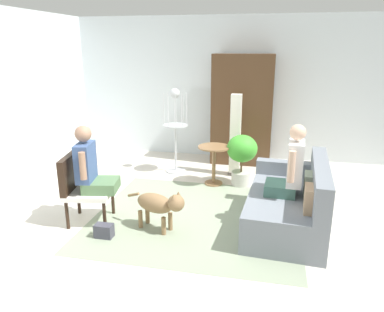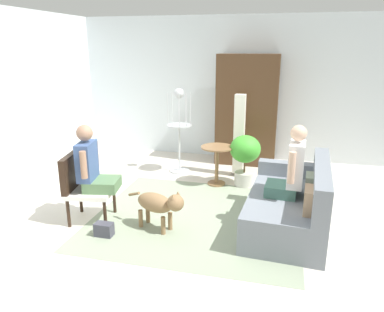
# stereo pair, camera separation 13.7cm
# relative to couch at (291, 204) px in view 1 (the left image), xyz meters

# --- Properties ---
(ground_plane) EXTENTS (7.32, 7.32, 0.00)m
(ground_plane) POSITION_rel_couch_xyz_m (-1.29, -0.04, -0.31)
(ground_plane) COLOR beige
(back_wall) EXTENTS (6.69, 0.12, 2.81)m
(back_wall) POSITION_rel_couch_xyz_m (-1.29, 3.07, 1.09)
(back_wall) COLOR silver
(back_wall) RESTS_ON ground
(area_rug) EXTENTS (2.71, 2.54, 0.01)m
(area_rug) POSITION_rel_couch_xyz_m (-1.22, 0.02, -0.30)
(area_rug) COLOR gray
(area_rug) RESTS_ON ground
(couch) EXTENTS (1.04, 1.73, 0.87)m
(couch) POSITION_rel_couch_xyz_m (0.00, 0.00, 0.00)
(couch) COLOR slate
(couch) RESTS_ON ground
(armchair) EXTENTS (0.66, 0.65, 0.89)m
(armchair) POSITION_rel_couch_xyz_m (-2.67, -0.40, 0.21)
(armchair) COLOR black
(armchair) RESTS_ON ground
(person_on_couch) EXTENTS (0.46, 0.54, 0.89)m
(person_on_couch) POSITION_rel_couch_xyz_m (-0.04, -0.02, 0.50)
(person_on_couch) COLOR #406B5F
(person_on_armchair) EXTENTS (0.54, 0.54, 0.85)m
(person_on_armchair) POSITION_rel_couch_xyz_m (-2.51, -0.37, 0.45)
(person_on_armchair) COLOR #567A50
(round_end_table) EXTENTS (0.53, 0.53, 0.66)m
(round_end_table) POSITION_rel_couch_xyz_m (-1.19, 1.30, 0.13)
(round_end_table) COLOR olive
(round_end_table) RESTS_ON ground
(dog) EXTENTS (0.81, 0.40, 0.56)m
(dog) POSITION_rel_couch_xyz_m (-1.60, -0.44, 0.04)
(dog) COLOR olive
(dog) RESTS_ON ground
(bird_cage_stand) EXTENTS (0.44, 0.44, 1.52)m
(bird_cage_stand) POSITION_rel_couch_xyz_m (-1.97, 1.79, 0.53)
(bird_cage_stand) COLOR silver
(bird_cage_stand) RESTS_ON ground
(potted_plant) EXTENTS (0.50, 0.50, 0.85)m
(potted_plant) POSITION_rel_couch_xyz_m (-0.74, 1.37, 0.23)
(potted_plant) COLOR beige
(potted_plant) RESTS_ON ground
(column_lamp) EXTENTS (0.20, 0.20, 1.44)m
(column_lamp) POSITION_rel_couch_xyz_m (-0.90, 1.85, 0.41)
(column_lamp) COLOR #4C4742
(column_lamp) RESTS_ON ground
(armoire_cabinet) EXTENTS (1.14, 0.56, 2.09)m
(armoire_cabinet) POSITION_rel_couch_xyz_m (-0.86, 2.66, 0.74)
(armoire_cabinet) COLOR #4C331E
(armoire_cabinet) RESTS_ON ground
(handbag) EXTENTS (0.22, 0.13, 0.17)m
(handbag) POSITION_rel_couch_xyz_m (-2.20, -0.76, -0.22)
(handbag) COLOR #3F3F4C
(handbag) RESTS_ON ground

